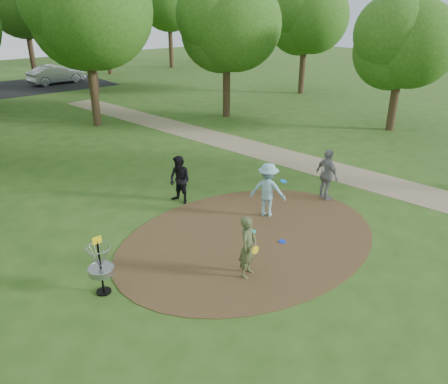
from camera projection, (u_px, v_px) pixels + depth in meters
ground at (249, 238)px, 12.98m from camera, size 100.00×100.00×0.00m
dirt_clearing at (249, 238)px, 12.97m from camera, size 8.40×8.40×0.02m
footpath at (333, 170)px, 18.16m from camera, size 7.55×39.89×0.01m
parking_lot at (19, 88)px, 35.41m from camera, size 14.00×8.00×0.01m
player_observer_with_disc at (248, 247)px, 10.91m from camera, size 0.72×0.62×1.67m
player_throwing_with_disc at (268, 190)px, 14.02m from camera, size 1.41×1.34×1.81m
player_walking_with_disc at (180, 180)px, 14.96m from camera, size 0.81×0.95×1.69m
player_waiting_with_disc at (327, 175)px, 15.18m from camera, size 0.68×1.15×1.84m
disc_ground_cyan at (252, 231)px, 13.31m from camera, size 0.22×0.22×0.02m
disc_ground_blue at (282, 241)px, 12.76m from camera, size 0.22×0.22×0.02m
car_right at (56, 74)px, 36.84m from camera, size 4.78×2.17×1.52m
disc_golf_basket at (100, 261)px, 10.24m from camera, size 0.63×0.63×1.54m
tree_ring at (94, 28)px, 19.99m from camera, size 36.71×45.63×9.76m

